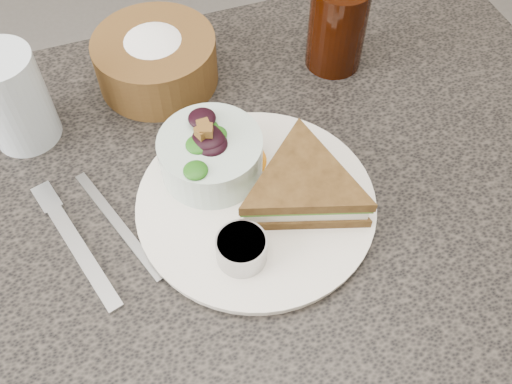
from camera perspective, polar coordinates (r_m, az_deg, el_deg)
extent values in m
plane|color=#53514E|center=(1.38, -0.87, -18.57)|extent=(6.00, 6.00, 0.00)
cube|color=black|center=(1.02, -1.13, -12.46)|extent=(1.00, 0.70, 0.75)
cylinder|color=silver|center=(0.68, 0.00, -1.17)|extent=(0.28, 0.28, 0.01)
cylinder|color=#9F9FA1|center=(0.62, -1.46, -5.73)|extent=(0.07, 0.07, 0.03)
cone|color=orange|center=(0.70, -1.59, 3.87)|extent=(0.10, 0.10, 0.03)
cube|color=#A9ABAE|center=(0.68, -17.23, -5.55)|extent=(0.07, 0.18, 0.00)
cube|color=gray|center=(0.69, -13.61, -3.16)|extent=(0.07, 0.18, 0.00)
cylinder|color=silver|center=(0.77, -23.15, 8.57)|extent=(0.11, 0.11, 0.13)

